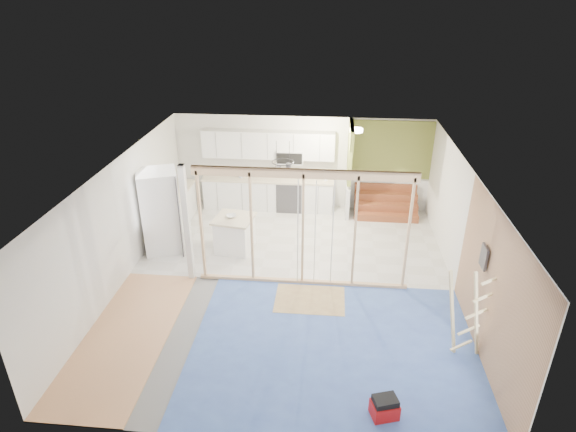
# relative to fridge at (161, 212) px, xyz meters

# --- Properties ---
(room) EXTENTS (7.01, 8.01, 2.61)m
(room) POSITION_rel_fridge_xyz_m (3.08, -1.16, 0.30)
(room) COLOR slate
(room) RESTS_ON ground
(floor_overlays) EXTENTS (7.00, 8.00, 0.03)m
(floor_overlays) POSITION_rel_fridge_xyz_m (3.15, -1.10, -0.99)
(floor_overlays) COLOR beige
(floor_overlays) RESTS_ON room
(stud_frame) EXTENTS (4.66, 0.14, 2.60)m
(stud_frame) POSITION_rel_fridge_xyz_m (2.84, -1.16, 0.59)
(stud_frame) COLOR tan
(stud_frame) RESTS_ON room
(base_cabinets) EXTENTS (4.45, 2.24, 0.93)m
(base_cabinets) POSITION_rel_fridge_xyz_m (1.47, 2.20, -0.53)
(base_cabinets) COLOR white
(base_cabinets) RESTS_ON room
(upper_cabinets) EXTENTS (3.60, 0.41, 0.85)m
(upper_cabinets) POSITION_rel_fridge_xyz_m (2.24, 2.65, 0.82)
(upper_cabinets) COLOR white
(upper_cabinets) RESTS_ON room
(green_partition) EXTENTS (2.25, 1.51, 2.60)m
(green_partition) POSITION_rel_fridge_xyz_m (5.12, 2.50, -0.05)
(green_partition) COLOR olive
(green_partition) RESTS_ON room
(pot_rack) EXTENTS (0.52, 0.52, 0.72)m
(pot_rack) POSITION_rel_fridge_xyz_m (2.77, 0.73, 1.00)
(pot_rack) COLOR black
(pot_rack) RESTS_ON room
(sheathing_panel) EXTENTS (0.02, 4.00, 2.60)m
(sheathing_panel) POSITION_rel_fridge_xyz_m (6.56, -3.16, 0.30)
(sheathing_panel) COLOR tan
(sheathing_panel) RESTS_ON room
(electrical_panel) EXTENTS (0.04, 0.30, 0.40)m
(electrical_panel) POSITION_rel_fridge_xyz_m (6.51, -2.56, 0.65)
(electrical_panel) COLOR #3E3D43
(electrical_panel) RESTS_ON room
(ceiling_light) EXTENTS (0.32, 0.32, 0.08)m
(ceiling_light) POSITION_rel_fridge_xyz_m (4.48, 1.84, 1.54)
(ceiling_light) COLOR #FFEABF
(ceiling_light) RESTS_ON room
(fridge) EXTENTS (1.13, 1.09, 2.00)m
(fridge) POSITION_rel_fridge_xyz_m (0.00, 0.00, 0.00)
(fridge) COLOR white
(fridge) RESTS_ON room
(island) EXTENTS (1.00, 1.00, 0.86)m
(island) POSITION_rel_fridge_xyz_m (1.69, 0.12, -0.57)
(island) COLOR white
(island) RESTS_ON room
(bowl) EXTENTS (0.31, 0.31, 0.06)m
(bowl) POSITION_rel_fridge_xyz_m (1.63, 0.14, -0.11)
(bowl) COLOR silver
(bowl) RESTS_ON island
(soap_bottle_a) EXTENTS (0.15, 0.16, 0.32)m
(soap_bottle_a) POSITION_rel_fridge_xyz_m (1.42, 2.51, 0.09)
(soap_bottle_a) COLOR silver
(soap_bottle_a) RESTS_ON base_cabinets
(soap_bottle_b) EXTENTS (0.11, 0.11, 0.19)m
(soap_bottle_b) POSITION_rel_fridge_xyz_m (3.78, 2.49, 0.03)
(soap_bottle_b) COLOR white
(soap_bottle_b) RESTS_ON base_cabinets
(toolbox) EXTENTS (0.45, 0.39, 0.36)m
(toolbox) POSITION_rel_fridge_xyz_m (4.82, -4.56, -0.82)
(toolbox) COLOR #A60F10
(toolbox) RESTS_ON room
(ladder) EXTENTS (0.92, 0.21, 1.74)m
(ladder) POSITION_rel_fridge_xyz_m (6.22, -3.15, -0.11)
(ladder) COLOR beige
(ladder) RESTS_ON room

